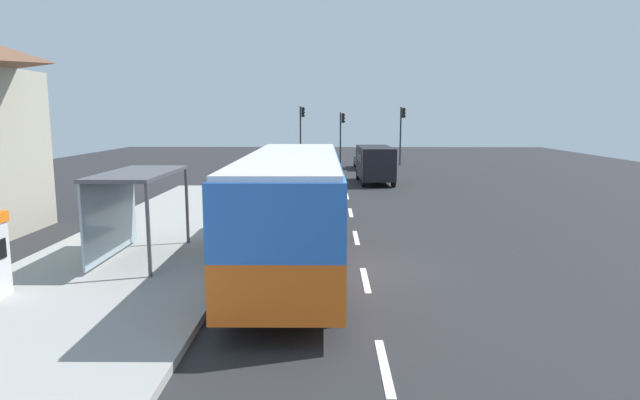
# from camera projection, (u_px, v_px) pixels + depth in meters

# --- Properties ---
(ground_plane) EXTENTS (56.00, 92.00, 0.04)m
(ground_plane) POSITION_uv_depth(u_px,v_px,m) (342.00, 197.00, 29.15)
(ground_plane) COLOR #262628
(sidewalk_platform) EXTENTS (6.20, 30.00, 0.18)m
(sidewalk_platform) POSITION_uv_depth(u_px,v_px,m) (149.00, 248.00, 17.38)
(sidewalk_platform) COLOR #999993
(sidewalk_platform) RESTS_ON ground
(lane_stripe_seg_0) EXTENTS (0.16, 2.20, 0.01)m
(lane_stripe_seg_0) POSITION_uv_depth(u_px,v_px,m) (384.00, 367.00, 9.38)
(lane_stripe_seg_0) COLOR silver
(lane_stripe_seg_0) RESTS_ON ground
(lane_stripe_seg_1) EXTENTS (0.16, 2.20, 0.01)m
(lane_stripe_seg_1) POSITION_uv_depth(u_px,v_px,m) (365.00, 280.00, 14.32)
(lane_stripe_seg_1) COLOR silver
(lane_stripe_seg_1) RESTS_ON ground
(lane_stripe_seg_2) EXTENTS (0.16, 2.20, 0.01)m
(lane_stripe_seg_2) POSITION_uv_depth(u_px,v_px,m) (356.00, 238.00, 19.26)
(lane_stripe_seg_2) COLOR silver
(lane_stripe_seg_2) RESTS_ON ground
(lane_stripe_seg_3) EXTENTS (0.16, 2.20, 0.01)m
(lane_stripe_seg_3) POSITION_uv_depth(u_px,v_px,m) (351.00, 213.00, 24.20)
(lane_stripe_seg_3) COLOR silver
(lane_stripe_seg_3) RESTS_ON ground
(lane_stripe_seg_4) EXTENTS (0.16, 2.20, 0.01)m
(lane_stripe_seg_4) POSITION_uv_depth(u_px,v_px,m) (347.00, 196.00, 29.14)
(lane_stripe_seg_4) COLOR silver
(lane_stripe_seg_4) RESTS_ON ground
(lane_stripe_seg_5) EXTENTS (0.16, 2.20, 0.01)m
(lane_stripe_seg_5) POSITION_uv_depth(u_px,v_px,m) (344.00, 184.00, 34.08)
(lane_stripe_seg_5) COLOR silver
(lane_stripe_seg_5) RESTS_ON ground
(lane_stripe_seg_6) EXTENTS (0.16, 2.20, 0.01)m
(lane_stripe_seg_6) POSITION_uv_depth(u_px,v_px,m) (342.00, 176.00, 39.02)
(lane_stripe_seg_6) COLOR silver
(lane_stripe_seg_6) RESTS_ON ground
(lane_stripe_seg_7) EXTENTS (0.16, 2.20, 0.01)m
(lane_stripe_seg_7) POSITION_uv_depth(u_px,v_px,m) (341.00, 169.00, 43.96)
(lane_stripe_seg_7) COLOR silver
(lane_stripe_seg_7) RESTS_ON ground
(bus) EXTENTS (2.63, 11.04, 3.21)m
(bus) POSITION_uv_depth(u_px,v_px,m) (292.00, 204.00, 15.06)
(bus) COLOR orange
(bus) RESTS_ON ground
(white_van) EXTENTS (2.16, 5.26, 2.30)m
(white_van) POSITION_uv_depth(u_px,v_px,m) (375.00, 162.00, 34.67)
(white_van) COLOR black
(white_van) RESTS_ON ground
(sedan_near) EXTENTS (1.87, 4.41, 1.52)m
(sedan_near) POSITION_uv_depth(u_px,v_px,m) (366.00, 159.00, 44.31)
(sedan_near) COLOR #195933
(sedan_near) RESTS_ON ground
(recycling_bin_orange) EXTENTS (0.52, 0.52, 0.95)m
(recycling_bin_orange) POSITION_uv_depth(u_px,v_px,m) (216.00, 233.00, 16.92)
(recycling_bin_orange) COLOR orange
(recycling_bin_orange) RESTS_ON sidewalk_platform
(recycling_bin_yellow) EXTENTS (0.52, 0.52, 0.95)m
(recycling_bin_yellow) POSITION_uv_depth(u_px,v_px,m) (220.00, 229.00, 17.61)
(recycling_bin_yellow) COLOR yellow
(recycling_bin_yellow) RESTS_ON sidewalk_platform
(recycling_bin_red) EXTENTS (0.52, 0.52, 0.95)m
(recycling_bin_red) POSITION_uv_depth(u_px,v_px,m) (224.00, 224.00, 18.31)
(recycling_bin_red) COLOR red
(recycling_bin_red) RESTS_ON sidewalk_platform
(recycling_bin_blue) EXTENTS (0.52, 0.52, 0.95)m
(recycling_bin_blue) POSITION_uv_depth(u_px,v_px,m) (228.00, 220.00, 19.00)
(recycling_bin_blue) COLOR blue
(recycling_bin_blue) RESTS_ON sidewalk_platform
(traffic_light_near_side) EXTENTS (0.49, 0.28, 4.96)m
(traffic_light_near_side) POSITION_uv_depth(u_px,v_px,m) (402.00, 127.00, 46.78)
(traffic_light_near_side) COLOR #2D2D2D
(traffic_light_near_side) RESTS_ON ground
(traffic_light_far_side) EXTENTS (0.49, 0.28, 5.03)m
(traffic_light_far_side) POSITION_uv_depth(u_px,v_px,m) (302.00, 126.00, 47.70)
(traffic_light_far_side) COLOR #2D2D2D
(traffic_light_far_side) RESTS_ON ground
(traffic_light_median) EXTENTS (0.49, 0.28, 4.52)m
(traffic_light_median) POSITION_uv_depth(u_px,v_px,m) (342.00, 129.00, 48.48)
(traffic_light_median) COLOR #2D2D2D
(traffic_light_median) RESTS_ON ground
(bus_shelter) EXTENTS (1.80, 4.00, 2.50)m
(bus_shelter) POSITION_uv_depth(u_px,v_px,m) (128.00, 192.00, 15.59)
(bus_shelter) COLOR #4C4C51
(bus_shelter) RESTS_ON sidewalk_platform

